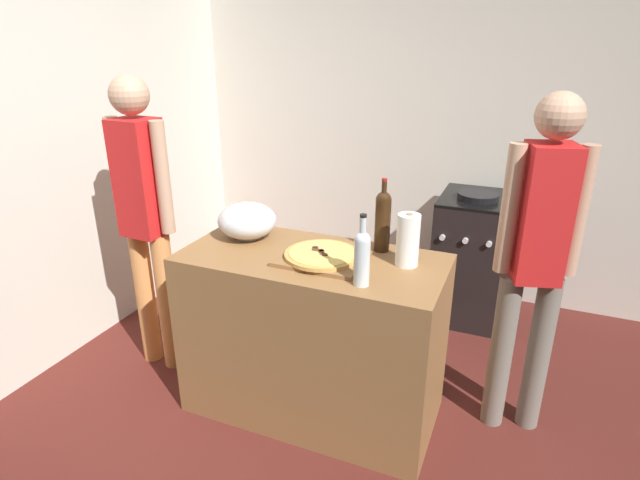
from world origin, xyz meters
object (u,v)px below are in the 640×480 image
object	(u,v)px
paper_towel_roll	(408,240)
stove	(479,258)
person_in_red	(537,252)
wine_bottle_clear	(362,255)
wine_bottle_amber	(383,219)
mixing_bowl	(247,221)
pizza	(322,255)
person_in_stripes	(144,210)

from	to	relation	value
paper_towel_roll	stove	world-z (taller)	paper_towel_roll
paper_towel_roll	stove	distance (m)	1.40
stove	person_in_red	bearing A→B (deg)	-73.00
paper_towel_roll	wine_bottle_clear	distance (m)	0.30
paper_towel_roll	person_in_red	bearing A→B (deg)	20.09
wine_bottle_amber	stove	xyz separation A→B (m)	(0.38, 1.14, -0.61)
mixing_bowl	stove	xyz separation A→B (m)	(1.07, 1.24, -0.53)
mixing_bowl	person_in_red	size ratio (longest dim) A/B	0.18
pizza	stove	world-z (taller)	pizza
wine_bottle_clear	stove	bearing A→B (deg)	77.09
mixing_bowl	stove	bearing A→B (deg)	49.18
pizza	person_in_red	bearing A→B (deg)	18.40
paper_towel_roll	mixing_bowl	bearing A→B (deg)	178.74
wine_bottle_amber	paper_towel_roll	bearing A→B (deg)	-37.63
wine_bottle_amber	wine_bottle_clear	distance (m)	0.40
wine_bottle_clear	person_in_stripes	world-z (taller)	person_in_stripes
mixing_bowl	paper_towel_roll	bearing A→B (deg)	-1.26
mixing_bowl	wine_bottle_amber	bearing A→B (deg)	8.26
stove	mixing_bowl	bearing A→B (deg)	-130.82
pizza	wine_bottle_amber	world-z (taller)	wine_bottle_amber
pizza	stove	bearing A→B (deg)	66.29
stove	paper_towel_roll	bearing A→B (deg)	-100.07
stove	person_in_red	size ratio (longest dim) A/B	0.55
stove	pizza	bearing A→B (deg)	-113.71
pizza	mixing_bowl	xyz separation A→B (m)	(-0.47, 0.13, 0.06)
wine_bottle_amber	wine_bottle_clear	bearing A→B (deg)	-86.08
wine_bottle_amber	person_in_red	bearing A→B (deg)	6.57
wine_bottle_clear	person_in_stripes	distance (m)	1.35
mixing_bowl	wine_bottle_amber	world-z (taller)	wine_bottle_amber
mixing_bowl	wine_bottle_clear	xyz separation A→B (m)	(0.72, -0.29, 0.04)
person_in_stripes	paper_towel_roll	bearing A→B (deg)	2.01
paper_towel_roll	wine_bottle_clear	bearing A→B (deg)	-115.03
mixing_bowl	person_in_red	distance (m)	1.41
wine_bottle_amber	person_in_red	size ratio (longest dim) A/B	0.22
mixing_bowl	wine_bottle_clear	size ratio (longest dim) A/B	0.97
pizza	person_in_stripes	world-z (taller)	person_in_stripes
wine_bottle_amber	person_in_stripes	distance (m)	1.32
paper_towel_roll	stove	size ratio (longest dim) A/B	0.27
mixing_bowl	person_in_stripes	distance (m)	0.61
mixing_bowl	paper_towel_roll	size ratio (longest dim) A/B	1.23
stove	person_in_stripes	distance (m)	2.20
paper_towel_roll	person_in_stripes	xyz separation A→B (m)	(-1.46, -0.05, -0.03)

